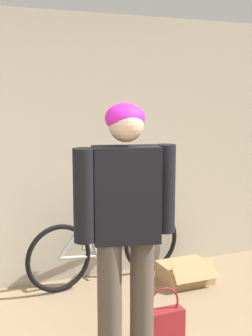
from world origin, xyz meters
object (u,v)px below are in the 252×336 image
cardboard_box (185,272)px  person (126,215)px  handbag (164,324)px  bicycle (108,247)px

cardboard_box → person: bearing=-135.8°
person → handbag: size_ratio=4.18×
person → cardboard_box: person is taller
bicycle → handbag: (-0.02, -1.25, -0.21)m
bicycle → handbag: bicycle is taller
handbag → bicycle: bearing=89.0°
person → handbag: (0.35, 0.10, -0.89)m
bicycle → handbag: 1.27m
bicycle → cardboard_box: bicycle is taller
person → bicycle: 1.56m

